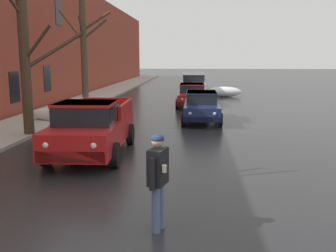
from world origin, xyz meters
TOP-DOWN VIEW (x-y plane):
  - left_sidewalk_slab at (-5.82, 18.00)m, footprint 2.87×80.00m
  - brick_townhouse_facade at (-7.76, 18.00)m, footprint 0.63×80.00m
  - snow_bank_near_corner_left at (-4.26, 16.49)m, footprint 2.95×1.30m
  - snow_bank_along_left_kerb at (4.02, 25.20)m, footprint 2.74×0.95m
  - snow_bank_mid_block_left at (-4.49, 12.49)m, footprint 2.93×0.98m
  - bare_tree_second_along_sidewalk at (-4.51, 9.06)m, footprint 2.77×3.74m
  - bare_tree_mid_block at (-4.52, 16.81)m, footprint 3.21×1.83m
  - pickup_truck_red_approaching_near_lane at (-1.33, 6.42)m, footprint 2.27×5.14m
  - sedan_darkblue_parked_kerbside_close at (2.17, 13.33)m, footprint 1.87×4.30m
  - sedan_red_parked_kerbside_mid at (1.62, 19.06)m, footprint 1.99×4.38m
  - suv_silver_parked_far_down_block at (1.64, 25.07)m, footprint 2.18×4.82m
  - sedan_white_queued_behind_truck at (1.79, 31.66)m, footprint 1.90×3.93m
  - pedestrian_with_coffee at (1.28, 1.15)m, footprint 0.37×0.64m
  - fire_hydrant at (-3.80, 9.65)m, footprint 0.42×0.22m

SIDE VIEW (x-z plane):
  - left_sidewalk_slab at x=-5.82m, z-range 0.00..0.13m
  - fire_hydrant at x=-3.80m, z-range 0.00..0.71m
  - snow_bank_mid_block_left at x=-4.49m, z-range -0.01..0.76m
  - snow_bank_along_left_kerb at x=4.02m, z-range -0.02..0.78m
  - snow_bank_near_corner_left at x=-4.26m, z-range -0.01..0.77m
  - sedan_white_queued_behind_truck at x=1.79m, z-range 0.04..1.46m
  - sedan_darkblue_parked_kerbside_close at x=2.17m, z-range 0.04..1.46m
  - sedan_red_parked_kerbside_mid at x=1.62m, z-range 0.04..1.46m
  - pickup_truck_red_approaching_near_lane at x=-1.33m, z-range 0.00..1.76m
  - suv_silver_parked_far_down_block at x=1.64m, z-range 0.08..1.90m
  - pedestrian_with_coffee at x=1.28m, z-range 0.16..1.92m
  - bare_tree_second_along_sidewalk at x=-4.51m, z-range -0.27..5.98m
  - bare_tree_mid_block at x=-4.52m, z-range 0.17..6.95m
  - brick_townhouse_facade at x=-7.76m, z-range 0.00..8.73m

